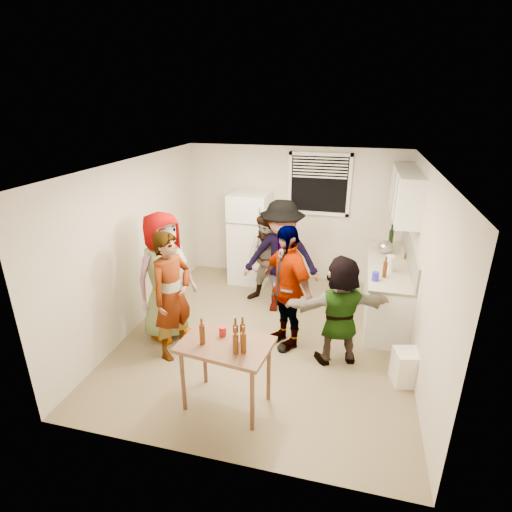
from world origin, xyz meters
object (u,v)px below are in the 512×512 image
(refrigerator, at_px, (250,238))
(blue_cup, at_px, (375,281))
(wine_bottle, at_px, (390,247))
(red_cup, at_px, (223,335))
(guest_grey, at_px, (170,333))
(beer_bottle_counter, at_px, (384,277))
(guest_back_left, at_px, (267,303))
(kettle, at_px, (384,253))
(beer_bottle_table, at_px, (244,352))
(guest_stripe, at_px, (177,352))
(guest_black, at_px, (285,343))
(guest_orange, at_px, (336,359))
(guest_back_right, at_px, (280,309))
(serving_table, at_px, (227,403))
(trash_bin, at_px, (407,365))

(refrigerator, height_order, blue_cup, refrigerator)
(wine_bottle, xyz_separation_m, blue_cup, (-0.28, -1.47, -0.00))
(red_cup, distance_m, guest_grey, 1.81)
(blue_cup, bearing_deg, beer_bottle_counter, 50.85)
(red_cup, height_order, guest_back_left, red_cup)
(kettle, bearing_deg, beer_bottle_table, -116.79)
(wine_bottle, relative_size, beer_bottle_table, 1.33)
(red_cup, xyz_separation_m, guest_grey, (-1.22, 1.06, -0.82))
(beer_bottle_table, relative_size, guest_back_left, 0.15)
(beer_bottle_counter, bearing_deg, guest_stripe, -155.35)
(wine_bottle, bearing_deg, kettle, -107.65)
(refrigerator, distance_m, guest_stripe, 2.74)
(guest_black, bearing_deg, kettle, 94.81)
(beer_bottle_counter, relative_size, guest_orange, 0.16)
(refrigerator, height_order, guest_back_right, refrigerator)
(guest_back_left, distance_m, guest_orange, 1.84)
(beer_bottle_table, bearing_deg, guest_back_left, 97.13)
(serving_table, xyz_separation_m, guest_grey, (-1.29, 1.20, 0.00))
(serving_table, bearing_deg, kettle, 59.72)
(blue_cup, xyz_separation_m, trash_bin, (0.42, -0.97, -0.65))
(kettle, xyz_separation_m, red_cup, (-1.84, -2.89, -0.08))
(refrigerator, bearing_deg, kettle, -8.12)
(wine_bottle, distance_m, guest_stripe, 3.94)
(wine_bottle, height_order, red_cup, wine_bottle)
(kettle, distance_m, blue_cup, 1.17)
(guest_back_right, bearing_deg, trash_bin, -41.92)
(refrigerator, xyz_separation_m, guest_stripe, (-0.36, -2.58, -0.85))
(refrigerator, distance_m, kettle, 2.42)
(beer_bottle_table, height_order, guest_black, beer_bottle_table)
(serving_table, relative_size, guest_back_right, 0.52)
(guest_orange, bearing_deg, guest_back_right, -69.68)
(red_cup, distance_m, guest_orange, 1.80)
(beer_bottle_counter, relative_size, guest_stripe, 0.13)
(refrigerator, xyz_separation_m, guest_back_left, (0.54, -0.86, -0.85))
(guest_black, bearing_deg, refrigerator, 161.86)
(trash_bin, xyz_separation_m, guest_black, (-1.59, 0.48, -0.25))
(refrigerator, distance_m, beer_bottle_table, 3.59)
(kettle, bearing_deg, refrigerator, 171.08)
(kettle, bearing_deg, guest_back_left, -165.13)
(guest_orange, bearing_deg, refrigerator, -70.95)
(blue_cup, relative_size, red_cup, 1.17)
(guest_back_right, bearing_deg, kettle, 19.43)
(kettle, distance_m, guest_black, 2.31)
(blue_cup, xyz_separation_m, guest_grey, (-2.88, -0.68, -0.90))
(wine_bottle, xyz_separation_m, guest_grey, (-3.16, -2.15, -0.90))
(guest_orange, bearing_deg, serving_table, 25.06)
(beer_bottle_table, relative_size, guest_stripe, 0.13)
(red_cup, height_order, guest_back_right, red_cup)
(refrigerator, bearing_deg, serving_table, -79.37)
(refrigerator, distance_m, trash_bin, 3.67)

